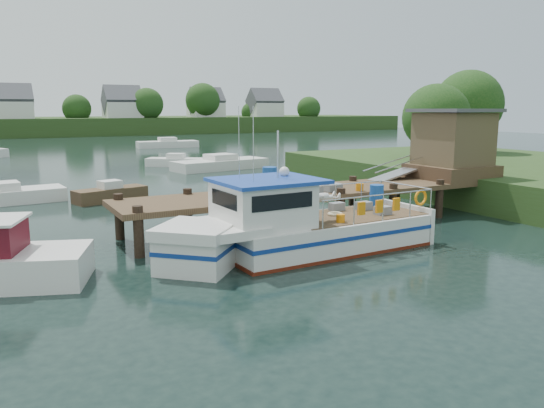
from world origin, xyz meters
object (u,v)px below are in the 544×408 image
moored_a (2,196)px  moored_b (176,161)px  moored_far (167,144)px  dock (410,162)px  moored_rowboat (110,193)px  lobster_boat (296,228)px  moored_c (221,164)px

moored_a → moored_b: size_ratio=1.24×
moored_far → moored_a: bearing=-129.8°
dock → moored_far: size_ratio=2.34×
moored_rowboat → dock: bearing=-26.5°
lobster_boat → moored_rowboat: size_ratio=2.60×
moored_far → dock: bearing=-104.0°
lobster_boat → moored_rowboat: (-3.02, 12.58, -0.45)m
moored_b → moored_far: bearing=74.4°
moored_rowboat → moored_far: size_ratio=0.52×
moored_a → moored_b: moored_a is taller
moored_far → moored_b: size_ratio=1.53×
lobster_boat → moored_far: 47.67m
moored_b → moored_a: bearing=-136.2°
dock → moored_c: bearing=91.5°
moored_a → moored_c: 17.09m
moored_c → moored_rowboat: bearing=-134.9°
lobster_boat → moored_a: (-7.74, 14.31, -0.45)m
moored_a → moored_b: (12.65, 12.08, -0.01)m
lobster_boat → moored_c: (7.14, 22.72, -0.40)m
moored_a → moored_b: 17.49m
dock → moored_b: 23.36m
moored_rowboat → moored_c: moored_c is taller
moored_rowboat → moored_c: size_ratio=0.49×
moored_rowboat → moored_far: bearing=82.8°
dock → moored_far: (2.92, 43.22, -1.80)m
lobster_boat → moored_c: size_ratio=1.27×
dock → moored_rowboat: 14.28m
lobster_boat → moored_b: (4.91, 26.39, -0.45)m
moored_far → moored_a: (-18.29, -32.18, -0.05)m
dock → moored_c: 19.55m
moored_b → moored_c: bearing=-58.6°
moored_far → moored_b: bearing=-115.9°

